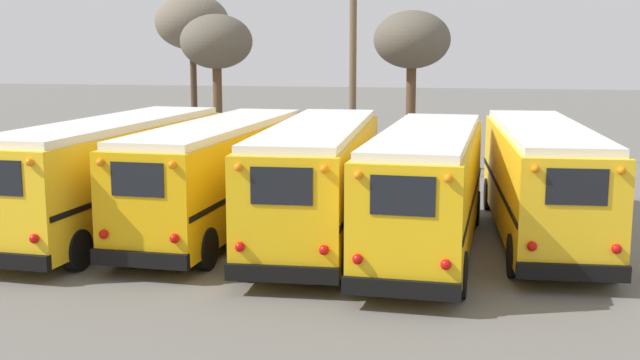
% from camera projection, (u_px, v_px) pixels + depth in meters
% --- Properties ---
extents(ground_plane, '(160.00, 160.00, 0.00)m').
position_uv_depth(ground_plane, '(320.00, 238.00, 22.52)').
color(ground_plane, '#66635E').
extents(school_bus_0, '(3.14, 10.96, 3.23)m').
position_uv_depth(school_bus_0, '(114.00, 171.00, 23.14)').
color(school_bus_0, yellow).
rests_on(school_bus_0, ground).
extents(school_bus_1, '(2.81, 10.76, 3.16)m').
position_uv_depth(school_bus_1, '(220.00, 172.00, 23.12)').
color(school_bus_1, '#EAAA0F').
rests_on(school_bus_1, ground).
extents(school_bus_2, '(2.94, 10.65, 3.24)m').
position_uv_depth(school_bus_2, '(318.00, 178.00, 21.98)').
color(school_bus_2, yellow).
rests_on(school_bus_2, ground).
extents(school_bus_3, '(2.80, 10.14, 3.23)m').
position_uv_depth(school_bus_3, '(427.00, 187.00, 20.64)').
color(school_bus_3, yellow).
rests_on(school_bus_3, ground).
extents(school_bus_4, '(3.01, 10.73, 3.19)m').
position_uv_depth(school_bus_4, '(541.00, 177.00, 22.17)').
color(school_bus_4, yellow).
rests_on(school_bus_4, ground).
extents(utility_pole, '(1.80, 0.28, 8.54)m').
position_uv_depth(utility_pole, '(353.00, 69.00, 31.53)').
color(utility_pole, brown).
rests_on(utility_pole, ground).
extents(bare_tree_0, '(3.37, 3.37, 7.65)m').
position_uv_depth(bare_tree_0, '(192.00, 23.00, 36.52)').
color(bare_tree_0, '#473323').
rests_on(bare_tree_0, ground).
extents(bare_tree_1, '(3.23, 3.23, 6.79)m').
position_uv_depth(bare_tree_1, '(412.00, 42.00, 33.60)').
color(bare_tree_1, brown).
rests_on(bare_tree_1, ground).
extents(bare_tree_2, '(3.04, 3.04, 6.64)m').
position_uv_depth(bare_tree_2, '(216.00, 44.00, 33.63)').
color(bare_tree_2, brown).
rests_on(bare_tree_2, ground).
extents(fence_line, '(20.12, 0.06, 1.42)m').
position_uv_depth(fence_line, '(358.00, 165.00, 29.40)').
color(fence_line, '#939399').
rests_on(fence_line, ground).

